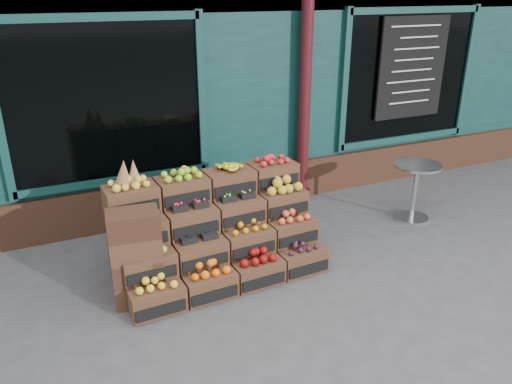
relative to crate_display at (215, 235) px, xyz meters
name	(u,v)px	position (x,y,z in m)	size (l,w,h in m)	color
ground	(297,278)	(0.77, -0.59, -0.45)	(60.00, 60.00, 0.00)	#444447
shop_facade	(166,29)	(0.77, 4.52, 1.95)	(12.00, 6.24, 4.80)	#103835
crate_display	(215,235)	(0.00, 0.00, 0.00)	(2.35, 1.21, 1.44)	#4D2E1E
spare_crates	(137,257)	(-0.96, -0.26, 0.07)	(0.56, 0.42, 1.04)	#4D2E1E
bistro_table	(415,185)	(3.05, 0.14, 0.07)	(0.66, 0.66, 0.83)	#B2B3B9
shopkeeper	(112,147)	(-0.75, 2.16, 0.55)	(0.73, 0.48, 1.99)	#154C22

